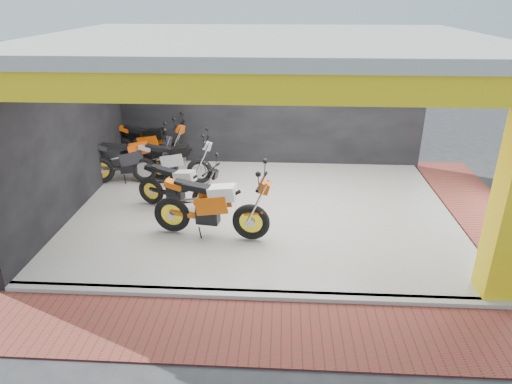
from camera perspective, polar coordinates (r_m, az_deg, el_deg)
ground at (r=8.23m, az=0.29°, el=-8.88°), size 80.00×80.00×0.00m
showroom_floor at (r=9.95m, az=0.90°, el=-2.44°), size 8.00×6.00×0.10m
showroom_ceiling at (r=8.98m, az=1.06°, el=18.37°), size 8.40×6.40×0.20m
back_wall at (r=12.33m, az=1.59°, el=11.10°), size 8.20×0.20×3.50m
left_wall at (r=10.33m, az=-22.56°, el=6.83°), size 0.20×6.20×3.50m
header_beam_front at (r=6.05m, az=-0.16°, el=12.95°), size 8.40×0.30×0.40m
header_beam_right at (r=9.71m, az=26.23°, el=14.69°), size 0.30×6.40×0.40m
floor_kerb at (r=7.36m, az=-0.14°, el=-12.81°), size 8.00×0.20×0.10m
paver_front at (r=6.77m, az=-0.56°, el=-16.96°), size 9.00×1.40×0.03m
paver_right at (r=10.90m, az=27.04°, el=-2.98°), size 1.40×7.00×0.03m
moto_hero at (r=8.40m, az=-0.64°, el=-1.64°), size 2.51×1.23×1.47m
moto_row_a at (r=9.53m, az=-6.45°, el=0.64°), size 2.17×1.34×1.25m
moto_row_b at (r=11.10m, az=-7.11°, el=4.13°), size 2.13×0.80×1.30m
moto_row_c at (r=11.50m, az=-11.98°, el=4.62°), size 2.34×1.30×1.35m
moto_row_d at (r=12.45m, az=-10.31°, el=6.25°), size 2.33×1.12×1.37m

